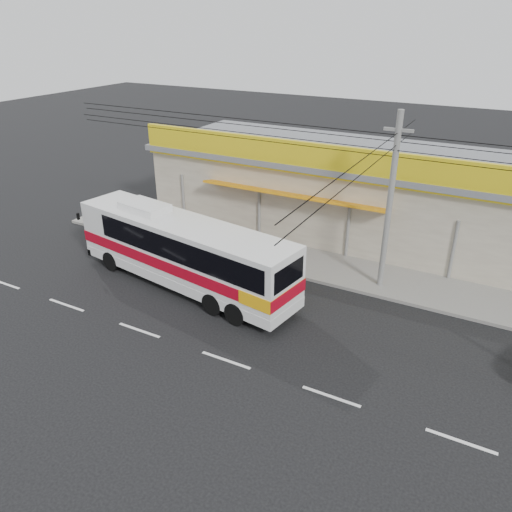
# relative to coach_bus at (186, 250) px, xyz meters

# --- Properties ---
(ground) EXTENTS (120.00, 120.00, 0.00)m
(ground) POSITION_rel_coach_bus_xyz_m (4.32, -1.32, -1.86)
(ground) COLOR black
(ground) RESTS_ON ground
(sidewalk) EXTENTS (30.00, 3.20, 0.15)m
(sidewalk) POSITION_rel_coach_bus_xyz_m (4.32, 4.68, -1.79)
(sidewalk) COLOR slate
(sidewalk) RESTS_ON ground
(lane_markings) EXTENTS (50.00, 0.12, 0.01)m
(lane_markings) POSITION_rel_coach_bus_xyz_m (4.32, -3.82, -1.86)
(lane_markings) COLOR silver
(lane_markings) RESTS_ON ground
(storefront_building) EXTENTS (22.60, 9.20, 5.70)m
(storefront_building) POSITION_rel_coach_bus_xyz_m (4.32, 10.22, 0.44)
(storefront_building) COLOR gray
(storefront_building) RESTS_ON ground
(coach_bus) EXTENTS (11.53, 4.15, 3.48)m
(coach_bus) POSITION_rel_coach_bus_xyz_m (0.00, 0.00, 0.00)
(coach_bus) COLOR silver
(coach_bus) RESTS_ON ground
(motorbike_red) EXTENTS (2.07, 1.24, 1.03)m
(motorbike_red) POSITION_rel_coach_bus_xyz_m (-5.95, 3.38, -1.20)
(motorbike_red) COLOR maroon
(motorbike_red) RESTS_ON sidewalk
(motorbike_dark) EXTENTS (1.56, 0.55, 0.92)m
(motorbike_dark) POSITION_rel_coach_bus_xyz_m (-8.26, 5.47, -1.25)
(motorbike_dark) COLOR black
(motorbike_dark) RESTS_ON sidewalk
(utility_pole) EXTENTS (34.00, 14.00, 7.90)m
(utility_pole) POSITION_rel_coach_bus_xyz_m (7.69, 4.08, 4.65)
(utility_pole) COLOR slate
(utility_pole) RESTS_ON ground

